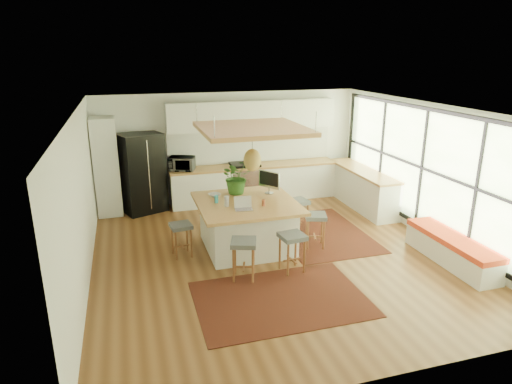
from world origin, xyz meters
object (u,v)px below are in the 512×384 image
object	(u,v)px
stool_right_back	(298,214)
monitor	(269,181)
fridge	(142,173)
microwave	(182,162)
stool_right_front	(315,229)
laptop	(244,203)
stool_near_right	(292,252)
stool_near_left	(244,259)
stool_left_side	(182,238)
island	(247,225)
island_plant	(237,180)

from	to	relation	value
stool_right_back	monitor	distance (m)	1.10
stool_right_back	monitor	xyz separation A→B (m)	(-0.69, -0.17, 0.83)
fridge	microwave	world-z (taller)	fridge
stool_right_back	microwave	xyz separation A→B (m)	(-2.12, 2.16, 0.77)
stool_right_front	stool_right_back	size ratio (longest dim) A/B	1.00
fridge	laptop	bearing A→B (deg)	-84.05
stool_near_right	stool_near_left	bearing A→B (deg)	-178.12
fridge	stool_near_left	bearing A→B (deg)	-91.82
fridge	stool_near_right	bearing A→B (deg)	-81.24
stool_near_right	laptop	world-z (taller)	laptop
stool_left_side	laptop	xyz separation A→B (m)	(1.09, -0.38, 0.70)
laptop	stool_near_right	bearing A→B (deg)	-43.65
island	microwave	bearing A→B (deg)	107.63
stool_near_left	stool_right_back	world-z (taller)	stool_near_left
fridge	stool_near_right	xyz separation A→B (m)	(2.27, -3.86, -0.57)
stool_left_side	island_plant	world-z (taller)	island_plant
island	stool_right_back	bearing A→B (deg)	23.46
monitor	stool_left_side	bearing A→B (deg)	-112.43
fridge	laptop	distance (m)	3.51
fridge	stool_right_front	bearing A→B (deg)	-66.45
stool_left_side	laptop	size ratio (longest dim) A/B	1.87
stool_right_front	monitor	world-z (taller)	monitor
stool_right_back	stool_near_left	bearing A→B (deg)	-133.27
fridge	stool_left_side	xyz separation A→B (m)	(0.53, -2.72, -0.57)
stool_near_left	stool_right_back	size ratio (longest dim) A/B	1.03
stool_near_right	laptop	size ratio (longest dim) A/B	2.04
stool_right_back	island	bearing A→B (deg)	-156.54
stool_near_left	stool_right_front	size ratio (longest dim) A/B	1.04
island	island_plant	size ratio (longest dim) A/B	2.65
stool_left_side	microwave	bearing A→B (deg)	81.74
stool_left_side	microwave	size ratio (longest dim) A/B	1.07
stool_right_front	laptop	bearing A→B (deg)	-177.42
island	stool_right_front	bearing A→B (deg)	-15.13
stool_near_right	laptop	bearing A→B (deg)	130.36
laptop	microwave	distance (m)	3.19
island	microwave	xyz separation A→B (m)	(-0.86, 2.70, 0.66)
stool_right_back	microwave	distance (m)	3.12
stool_near_right	microwave	xyz separation A→B (m)	(-1.34, 3.87, 0.77)
stool_near_right	stool_right_front	world-z (taller)	stool_near_right
stool_near_right	monitor	xyz separation A→B (m)	(0.09, 1.55, 0.83)
fridge	monitor	world-z (taller)	fridge
stool_right_back	monitor	size ratio (longest dim) A/B	1.34
fridge	stool_right_back	size ratio (longest dim) A/B	2.77
laptop	monitor	bearing A→B (deg)	53.00
laptop	microwave	size ratio (longest dim) A/B	0.57
fridge	stool_left_side	bearing A→B (deg)	-100.57
island	island_plant	bearing A→B (deg)	94.31
stool_right_back	laptop	distance (m)	1.85
island	stool_left_side	bearing A→B (deg)	-178.86
stool_right_back	microwave	bearing A→B (deg)	134.52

